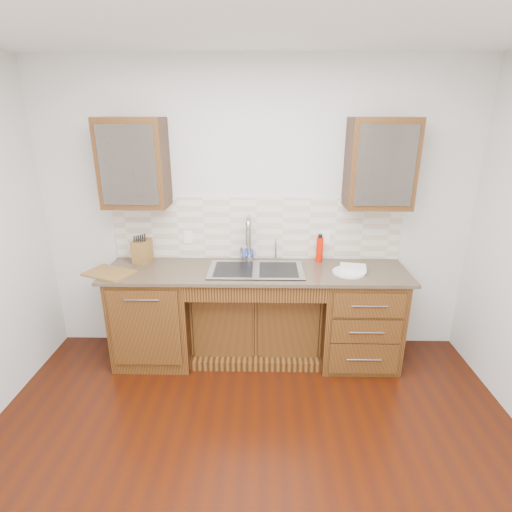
{
  "coord_description": "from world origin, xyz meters",
  "views": [
    {
      "loc": [
        0.06,
        -1.89,
        2.23
      ],
      "look_at": [
        0.0,
        1.4,
        1.05
      ],
      "focal_mm": 28.0,
      "sensor_mm": 36.0,
      "label": 1
    }
  ],
  "objects_px": {
    "soap_bottle": "(249,253)",
    "plate": "(349,272)",
    "cutting_board": "(109,273)",
    "knife_block": "(142,251)",
    "water_bottle": "(320,250)"
  },
  "relations": [
    {
      "from": "plate",
      "to": "knife_block",
      "type": "xyz_separation_m",
      "value": [
        -1.88,
        0.25,
        0.1
      ]
    },
    {
      "from": "water_bottle",
      "to": "plate",
      "type": "bearing_deg",
      "value": -52.02
    },
    {
      "from": "knife_block",
      "to": "soap_bottle",
      "type": "bearing_deg",
      "value": 17.2
    },
    {
      "from": "soap_bottle",
      "to": "water_bottle",
      "type": "bearing_deg",
      "value": 10.28
    },
    {
      "from": "water_bottle",
      "to": "cutting_board",
      "type": "distance_m",
      "value": 1.9
    },
    {
      "from": "soap_bottle",
      "to": "water_bottle",
      "type": "distance_m",
      "value": 0.67
    },
    {
      "from": "water_bottle",
      "to": "plate",
      "type": "distance_m",
      "value": 0.38
    },
    {
      "from": "knife_block",
      "to": "water_bottle",
      "type": "bearing_deg",
      "value": 15.51
    },
    {
      "from": "water_bottle",
      "to": "plate",
      "type": "xyz_separation_m",
      "value": [
        0.22,
        -0.29,
        -0.11
      ]
    },
    {
      "from": "water_bottle",
      "to": "knife_block",
      "type": "height_order",
      "value": "water_bottle"
    },
    {
      "from": "soap_bottle",
      "to": "plate",
      "type": "xyz_separation_m",
      "value": [
        0.89,
        -0.3,
        -0.07
      ]
    },
    {
      "from": "cutting_board",
      "to": "water_bottle",
      "type": "bearing_deg",
      "value": 10.55
    },
    {
      "from": "plate",
      "to": "knife_block",
      "type": "height_order",
      "value": "knife_block"
    },
    {
      "from": "soap_bottle",
      "to": "plate",
      "type": "height_order",
      "value": "soap_bottle"
    },
    {
      "from": "cutting_board",
      "to": "knife_block",
      "type": "bearing_deg",
      "value": 55.84
    }
  ]
}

